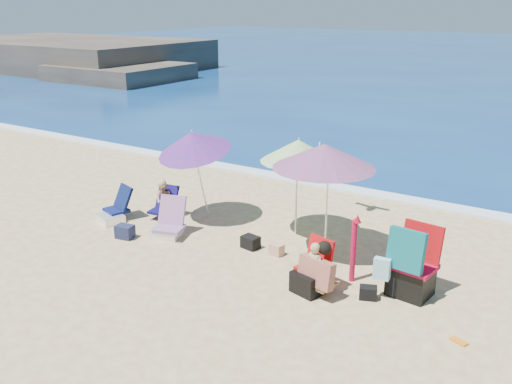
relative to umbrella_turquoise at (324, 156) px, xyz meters
The scene contains 19 objects.
ground 2.46m from the umbrella_turquoise, 118.83° to the right, with size 120.00×120.00×0.00m.
foam 4.15m from the umbrella_turquoise, 102.36° to the left, with size 120.00×0.50×0.04m.
headland 33.53m from the umbrella_turquoise, 146.94° to the left, with size 20.50×11.50×2.60m.
umbrella_turquoise is the anchor object (origin of this frame).
umbrella_striped 1.00m from the umbrella_turquoise, 144.89° to the left, with size 1.87×1.87×1.93m.
umbrella_blue 2.94m from the umbrella_turquoise, behind, with size 1.63×1.69×2.04m.
furled_umbrella 1.64m from the umbrella_turquoise, 37.18° to the right, with size 0.18×0.15×1.17m.
chair_navy 4.73m from the umbrella_turquoise, 169.32° to the right, with size 0.67×0.85×0.69m.
chair_rainbow 3.39m from the umbrella_turquoise, 163.01° to the right, with size 0.74×0.78×0.75m.
camp_chair_left 2.14m from the umbrella_turquoise, 69.97° to the right, with size 0.59×0.65×0.84m.
camp_chair_right 2.40m from the umbrella_turquoise, 19.68° to the right, with size 0.84×0.83×1.16m.
person_center 2.08m from the umbrella_turquoise, 66.47° to the right, with size 0.63×0.56×0.89m.
person_left 3.87m from the umbrella_turquoise, behind, with size 0.53×0.62×0.87m.
bag_navy_a 4.13m from the umbrella_turquoise, 158.14° to the right, with size 0.37×0.29×0.26m.
bag_black_a 2.14m from the umbrella_turquoise, 157.30° to the right, with size 0.35×0.28×0.23m.
bag_tan 1.90m from the umbrella_turquoise, 142.19° to the right, with size 0.27×0.21×0.21m.
bag_navy_b 2.55m from the umbrella_turquoise, 19.81° to the right, with size 0.53×0.46×0.34m.
bag_black_b 2.45m from the umbrella_turquoise, 39.28° to the right, with size 0.31×0.27×0.20m.
orange_item 3.70m from the umbrella_turquoise, 28.93° to the right, with size 0.25×0.19×0.03m.
Camera 1 is at (4.80, -7.02, 4.31)m, focal length 39.37 mm.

